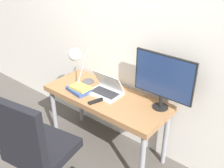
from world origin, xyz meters
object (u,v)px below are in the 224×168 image
at_px(book_stack, 79,89).
at_px(desk_lamp, 76,58).
at_px(laptop, 106,89).
at_px(monitor, 163,78).
at_px(office_chair, 34,145).

bearing_deg(book_stack, desk_lamp, 139.83).
relative_size(laptop, monitor, 0.57).
height_order(laptop, office_chair, office_chair).
xyz_separation_m(laptop, book_stack, (-0.25, -0.15, -0.02)).
height_order(desk_lamp, book_stack, desk_lamp).
relative_size(desk_lamp, book_stack, 1.65).
distance_m(desk_lamp, office_chair, 0.97).
bearing_deg(desk_lamp, book_stack, -40.17).
height_order(laptop, desk_lamp, desk_lamp).
bearing_deg(office_chair, monitor, 58.06).
distance_m(office_chair, book_stack, 0.78).
relative_size(laptop, book_stack, 1.22).
bearing_deg(office_chair, laptop, 86.51).
bearing_deg(desk_lamp, laptop, 16.02).
relative_size(monitor, desk_lamp, 1.29).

